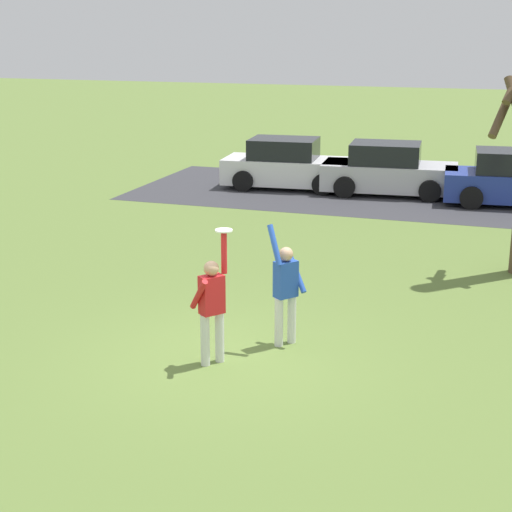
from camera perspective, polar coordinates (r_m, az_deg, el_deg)
The scene contains 7 objects.
ground_plane at distance 12.84m, azimuth -1.96°, elevation -7.11°, with size 120.00×120.00×0.00m, color olive.
person_catcher at distance 12.25m, azimuth -3.14°, elevation -3.36°, with size 0.54×0.58×2.08m.
person_defender at distance 12.98m, azimuth 2.12°, elevation -2.23°, with size 0.63×0.66×2.04m.
frisbee_disc at distance 12.04m, azimuth -2.31°, elevation 1.83°, with size 0.26×0.26×0.02m, color white.
parked_car_white at distance 26.07m, azimuth 2.21°, elevation 6.43°, with size 4.24×2.31×1.59m.
parked_car_silver at distance 25.39m, azimuth 9.35°, elevation 5.97°, with size 4.24×2.31×1.59m.
parking_strip at distance 25.17m, azimuth 9.70°, elevation 4.20°, with size 16.13×6.40×0.01m, color #38383D.
Camera 1 is at (4.15, -11.06, 5.02)m, focal length 56.51 mm.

